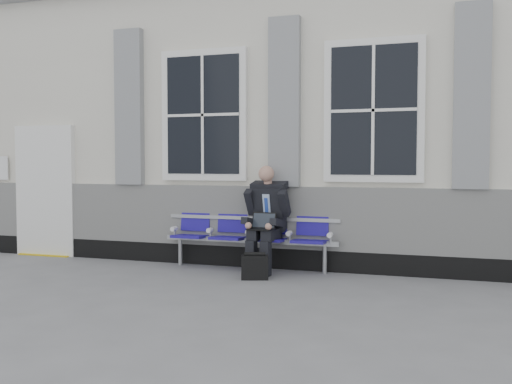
% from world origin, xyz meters
% --- Properties ---
extents(ground, '(70.00, 70.00, 0.00)m').
position_xyz_m(ground, '(0.00, 0.00, 0.00)').
color(ground, slate).
rests_on(ground, ground).
extents(station_building, '(14.40, 4.40, 4.49)m').
position_xyz_m(station_building, '(-0.02, 3.47, 2.22)').
color(station_building, silver).
rests_on(station_building, ground).
extents(bench, '(2.60, 0.47, 0.91)m').
position_xyz_m(bench, '(-1.38, 1.32, 0.55)').
color(bench, '#9EA0A3').
rests_on(bench, ground).
extents(businessman, '(0.63, 0.85, 1.50)m').
position_xyz_m(businessman, '(-1.09, 1.18, 0.80)').
color(businessman, black).
rests_on(businessman, ground).
extents(briefcase, '(0.38, 0.25, 0.36)m').
position_xyz_m(briefcase, '(-1.08, 0.63, 0.17)').
color(briefcase, black).
rests_on(briefcase, ground).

